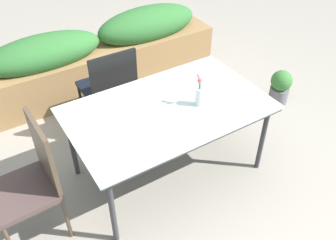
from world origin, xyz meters
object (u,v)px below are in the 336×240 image
(flower_vase, at_px, (199,94))
(potted_plant, at_px, (280,87))
(chair_far_side, at_px, (110,86))
(chair_end_left, at_px, (32,178))
(dining_table, at_px, (168,112))
(planter_box, at_px, (102,55))

(flower_vase, distance_m, potted_plant, 1.51)
(chair_far_side, distance_m, flower_vase, 1.01)
(chair_end_left, bearing_deg, dining_table, -92.03)
(chair_end_left, distance_m, flower_vase, 1.35)
(planter_box, relative_size, potted_plant, 6.95)
(chair_end_left, bearing_deg, flower_vase, -96.22)
(chair_end_left, height_order, chair_far_side, chair_end_left)
(chair_end_left, distance_m, potted_plant, 2.70)
(dining_table, xyz_separation_m, planter_box, (0.11, 1.60, -0.28))
(dining_table, xyz_separation_m, chair_far_side, (-0.15, 0.79, -0.14))
(chair_far_side, xyz_separation_m, planter_box, (0.26, 0.81, -0.13))
(chair_far_side, height_order, planter_box, chair_far_side)
(potted_plant, bearing_deg, chair_end_left, -175.25)
(dining_table, distance_m, chair_end_left, 1.10)
(dining_table, bearing_deg, planter_box, 85.98)
(chair_end_left, relative_size, flower_vase, 3.41)
(flower_vase, bearing_deg, chair_far_side, 112.79)
(chair_far_side, height_order, flower_vase, flower_vase)
(dining_table, bearing_deg, potted_plant, 8.12)
(potted_plant, bearing_deg, flower_vase, -166.60)
(dining_table, height_order, chair_far_side, chair_far_side)
(planter_box, height_order, potted_plant, planter_box)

